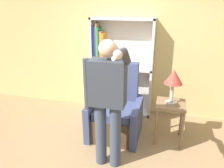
{
  "coord_description": "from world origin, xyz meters",
  "views": [
    {
      "loc": [
        0.73,
        -2.12,
        2.12
      ],
      "look_at": [
        0.01,
        0.64,
        1.05
      ],
      "focal_mm": 35.0,
      "sensor_mm": 36.0,
      "label": 1
    }
  ],
  "objects_px": {
    "table_lamp": "(174,78)",
    "bookcase": "(114,70)",
    "person_standing": "(107,98)",
    "side_table": "(170,110)",
    "armchair": "(116,113)"
  },
  "relations": [
    {
      "from": "bookcase",
      "to": "side_table",
      "type": "distance_m",
      "value": 1.41
    },
    {
      "from": "armchair",
      "to": "person_standing",
      "type": "height_order",
      "value": "person_standing"
    },
    {
      "from": "person_standing",
      "to": "side_table",
      "type": "height_order",
      "value": "person_standing"
    },
    {
      "from": "person_standing",
      "to": "armchair",
      "type": "bearing_deg",
      "value": 95.2
    },
    {
      "from": "person_standing",
      "to": "table_lamp",
      "type": "height_order",
      "value": "person_standing"
    },
    {
      "from": "bookcase",
      "to": "person_standing",
      "type": "bearing_deg",
      "value": -78.85
    },
    {
      "from": "table_lamp",
      "to": "armchair",
      "type": "bearing_deg",
      "value": 179.65
    },
    {
      "from": "person_standing",
      "to": "table_lamp",
      "type": "relative_size",
      "value": 3.2
    },
    {
      "from": "person_standing",
      "to": "table_lamp",
      "type": "distance_m",
      "value": 1.13
    },
    {
      "from": "bookcase",
      "to": "side_table",
      "type": "relative_size",
      "value": 2.83
    },
    {
      "from": "bookcase",
      "to": "armchair",
      "type": "bearing_deg",
      "value": -73.12
    },
    {
      "from": "side_table",
      "to": "table_lamp",
      "type": "height_order",
      "value": "table_lamp"
    },
    {
      "from": "bookcase",
      "to": "person_standing",
      "type": "relative_size",
      "value": 1.08
    },
    {
      "from": "table_lamp",
      "to": "bookcase",
      "type": "bearing_deg",
      "value": 144.21
    },
    {
      "from": "armchair",
      "to": "side_table",
      "type": "relative_size",
      "value": 1.8
    }
  ]
}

